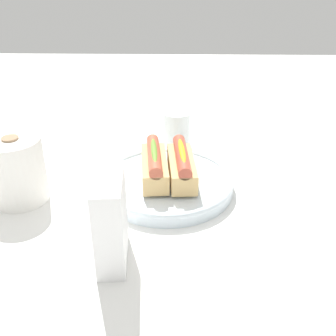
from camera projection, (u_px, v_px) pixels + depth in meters
ground_plane at (167, 197)px, 0.83m from camera, size 2.40×2.40×0.00m
serving_bowl at (168, 183)px, 0.84m from camera, size 0.27×0.27×0.03m
hotdog_front at (182, 165)px, 0.82m from camera, size 0.15×0.06×0.06m
hotdog_back at (154, 164)px, 0.83m from camera, size 0.15×0.06×0.06m
water_glass at (177, 132)px, 1.02m from camera, size 0.07×0.07×0.09m
paper_towel_roll at (16, 170)px, 0.79m from camera, size 0.11×0.11×0.13m
napkin_box at (111, 220)px, 0.63m from camera, size 0.11×0.05×0.15m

